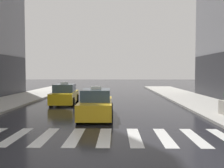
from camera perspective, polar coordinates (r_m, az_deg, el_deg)
name	(u,v)px	position (r m, az deg, el deg)	size (l,w,h in m)	color
ground_plane	(77,167)	(6.92, -8.35, -19.23)	(160.00, 160.00, 0.00)	black
crosswalk_markings	(90,137)	(9.74, -5.41, -12.61)	(11.30, 2.80, 0.01)	silver
taxi_lead	(96,105)	(13.73, -3.86, -5.01)	(2.00, 4.57, 1.80)	gold
taxi_second	(65,95)	(19.95, -11.35, -2.60)	(2.09, 4.61, 1.80)	yellow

